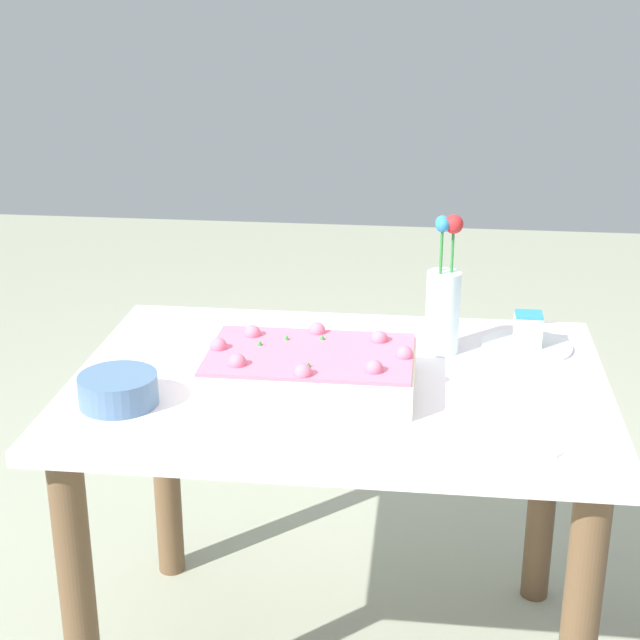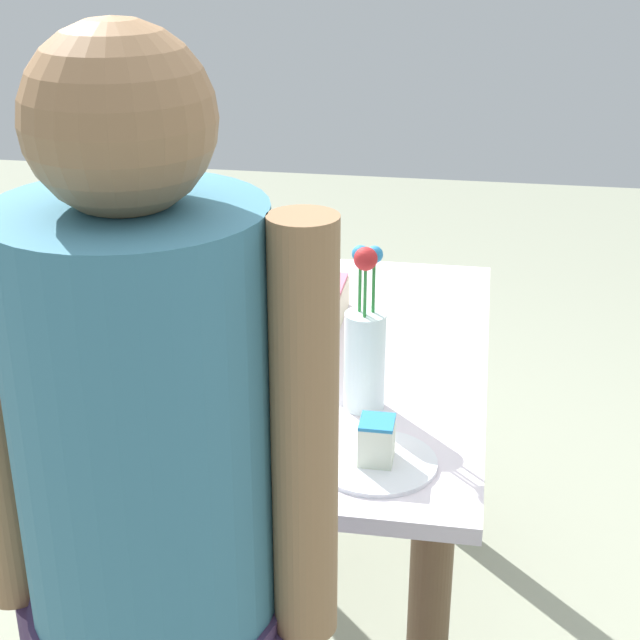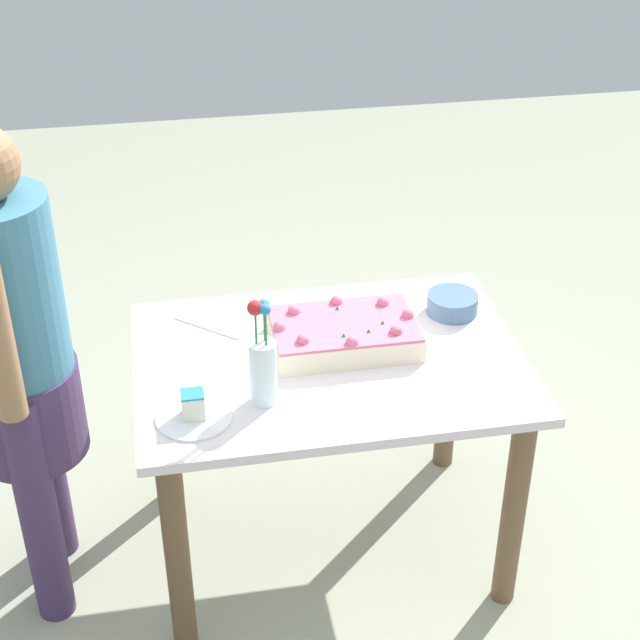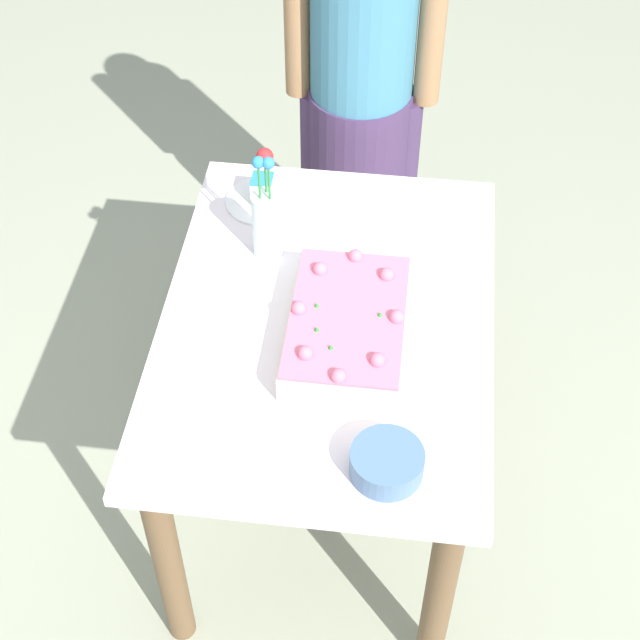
% 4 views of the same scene
% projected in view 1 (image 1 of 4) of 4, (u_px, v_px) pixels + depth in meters
% --- Properties ---
extents(dining_table, '(1.12, 0.80, 0.73)m').
position_uv_depth(dining_table, '(339.00, 438.00, 2.10)').
color(dining_table, silver).
rests_on(dining_table, ground_plane).
extents(sheet_cake, '(0.42, 0.27, 0.10)m').
position_uv_depth(sheet_cake, '(310.00, 369.00, 1.99)').
color(sheet_cake, '#FEF0C9').
rests_on(sheet_cake, dining_table).
extents(serving_plate_with_slice, '(0.20, 0.20, 0.08)m').
position_uv_depth(serving_plate_with_slice, '(527.00, 339.00, 2.20)').
color(serving_plate_with_slice, white).
rests_on(serving_plate_with_slice, dining_table).
extents(cake_knife, '(0.19, 0.17, 0.00)m').
position_uv_depth(cake_knife, '(506.00, 433.00, 1.81)').
color(cake_knife, silver).
rests_on(cake_knife, dining_table).
extents(flower_vase, '(0.07, 0.07, 0.31)m').
position_uv_depth(flower_vase, '(443.00, 303.00, 2.15)').
color(flower_vase, white).
rests_on(flower_vase, dining_table).
extents(fruit_bowl, '(0.16, 0.16, 0.06)m').
position_uv_depth(fruit_bowl, '(118.00, 390.00, 1.92)').
color(fruit_bowl, slate).
rests_on(fruit_bowl, dining_table).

